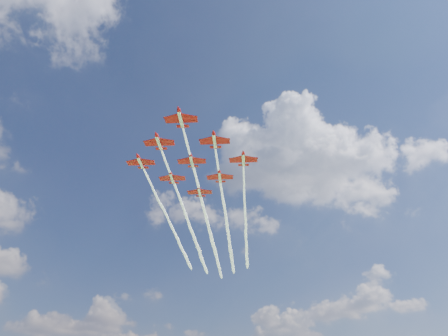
# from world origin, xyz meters

# --- Properties ---
(jet_lead) EXTENTS (96.64, 103.36, 2.44)m
(jet_lead) POSITION_xyz_m (35.19, 38.04, 89.98)
(jet_lead) COLOR #AE090D
(jet_row2_port) EXTENTS (96.64, 103.36, 2.44)m
(jet_row2_port) POSITION_xyz_m (48.43, 40.96, 89.98)
(jet_row2_port) COLOR #AE090D
(jet_row2_starb) EXTENTS (96.64, 103.36, 2.44)m
(jet_row2_starb) POSITION_xyz_m (37.19, 51.46, 89.98)
(jet_row2_starb) COLOR #AE090D
(jet_row3_port) EXTENTS (96.64, 103.36, 2.44)m
(jet_row3_port) POSITION_xyz_m (61.68, 43.88, 89.98)
(jet_row3_port) COLOR #AE090D
(jet_row3_centre) EXTENTS (96.64, 103.36, 2.44)m
(jet_row3_centre) POSITION_xyz_m (50.44, 54.38, 89.98)
(jet_row3_centre) COLOR #AE090D
(jet_row3_starb) EXTENTS (96.64, 103.36, 2.44)m
(jet_row3_starb) POSITION_xyz_m (39.20, 64.87, 89.98)
(jet_row3_starb) COLOR #AE090D
(jet_row4_port) EXTENTS (96.64, 103.36, 2.44)m
(jet_row4_port) POSITION_xyz_m (63.69, 57.30, 89.98)
(jet_row4_port) COLOR #AE090D
(jet_row4_starb) EXTENTS (96.64, 103.36, 2.44)m
(jet_row4_starb) POSITION_xyz_m (52.45, 67.79, 89.98)
(jet_row4_starb) COLOR #AE090D
(jet_tail) EXTENTS (96.64, 103.36, 2.44)m
(jet_tail) POSITION_xyz_m (65.70, 70.71, 89.98)
(jet_tail) COLOR #AE090D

